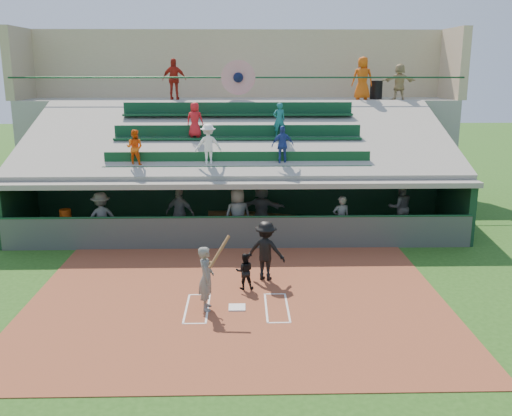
{
  "coord_description": "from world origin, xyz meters",
  "views": [
    {
      "loc": [
        0.16,
        -13.6,
        6.03
      ],
      "look_at": [
        0.57,
        3.5,
        1.8
      ],
      "focal_mm": 40.0,
      "sensor_mm": 36.0,
      "label": 1
    }
  ],
  "objects_px": {
    "batter_at_plate": "(206,278)",
    "white_table": "(66,230)",
    "home_plate": "(237,307)",
    "trash_bin": "(376,90)",
    "catcher": "(245,271)",
    "water_cooler": "(65,215)"
  },
  "relations": [
    {
      "from": "white_table",
      "to": "water_cooler",
      "type": "height_order",
      "value": "water_cooler"
    },
    {
      "from": "catcher",
      "to": "water_cooler",
      "type": "xyz_separation_m",
      "value": [
        -6.33,
        4.75,
        0.41
      ]
    },
    {
      "from": "water_cooler",
      "to": "trash_bin",
      "type": "relative_size",
      "value": 0.48
    },
    {
      "from": "trash_bin",
      "to": "batter_at_plate",
      "type": "bearing_deg",
      "value": -118.62
    },
    {
      "from": "home_plate",
      "to": "water_cooler",
      "type": "height_order",
      "value": "water_cooler"
    },
    {
      "from": "water_cooler",
      "to": "trash_bin",
      "type": "distance_m",
      "value": 14.83
    },
    {
      "from": "home_plate",
      "to": "batter_at_plate",
      "type": "distance_m",
      "value": 1.13
    },
    {
      "from": "batter_at_plate",
      "to": "white_table",
      "type": "relative_size",
      "value": 2.42
    },
    {
      "from": "batter_at_plate",
      "to": "water_cooler",
      "type": "xyz_separation_m",
      "value": [
        -5.35,
        6.1,
        0.09
      ]
    },
    {
      "from": "home_plate",
      "to": "white_table",
      "type": "bearing_deg",
      "value": 135.54
    },
    {
      "from": "home_plate",
      "to": "catcher",
      "type": "relative_size",
      "value": 0.42
    },
    {
      "from": "home_plate",
      "to": "water_cooler",
      "type": "relative_size",
      "value": 1.07
    },
    {
      "from": "batter_at_plate",
      "to": "catcher",
      "type": "relative_size",
      "value": 1.9
    },
    {
      "from": "home_plate",
      "to": "catcher",
      "type": "distance_m",
      "value": 1.43
    },
    {
      "from": "batter_at_plate",
      "to": "water_cooler",
      "type": "distance_m",
      "value": 8.12
    },
    {
      "from": "home_plate",
      "to": "white_table",
      "type": "height_order",
      "value": "white_table"
    },
    {
      "from": "white_table",
      "to": "trash_bin",
      "type": "relative_size",
      "value": 0.96
    },
    {
      "from": "home_plate",
      "to": "water_cooler",
      "type": "distance_m",
      "value": 8.67
    },
    {
      "from": "batter_at_plate",
      "to": "water_cooler",
      "type": "bearing_deg",
      "value": 131.26
    },
    {
      "from": "catcher",
      "to": "water_cooler",
      "type": "height_order",
      "value": "water_cooler"
    },
    {
      "from": "catcher",
      "to": "batter_at_plate",
      "type": "bearing_deg",
      "value": 52.44
    },
    {
      "from": "home_plate",
      "to": "trash_bin",
      "type": "xyz_separation_m",
      "value": [
        6.34,
        13.0,
        4.98
      ]
    }
  ]
}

